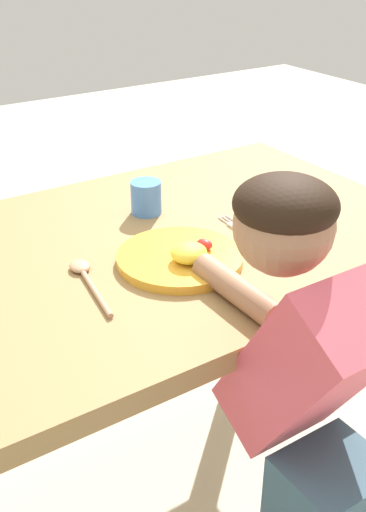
{
  "coord_description": "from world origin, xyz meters",
  "views": [
    {
      "loc": [
        -0.56,
        -1.03,
        1.32
      ],
      "look_at": [
        0.03,
        -0.12,
        0.74
      ],
      "focal_mm": 43.28,
      "sensor_mm": 36.0,
      "label": 1
    }
  ],
  "objects_px": {
    "fork": "(251,235)",
    "person": "(306,442)",
    "plate": "(181,257)",
    "spoon": "(86,276)",
    "drinking_cup": "(146,197)"
  },
  "relations": [
    {
      "from": "fork",
      "to": "person",
      "type": "distance_m",
      "value": 0.48
    },
    {
      "from": "spoon",
      "to": "person",
      "type": "bearing_deg",
      "value": -147.15
    },
    {
      "from": "fork",
      "to": "drinking_cup",
      "type": "xyz_separation_m",
      "value": [
        -0.13,
        0.23,
        0.04
      ]
    },
    {
      "from": "fork",
      "to": "person",
      "type": "height_order",
      "value": "person"
    },
    {
      "from": "plate",
      "to": "spoon",
      "type": "distance_m",
      "value": 0.19
    },
    {
      "from": "plate",
      "to": "fork",
      "type": "bearing_deg",
      "value": 5.33
    },
    {
      "from": "spoon",
      "to": "drinking_cup",
      "type": "relative_size",
      "value": 2.76
    },
    {
      "from": "fork",
      "to": "drinking_cup",
      "type": "bearing_deg",
      "value": 32.17
    },
    {
      "from": "plate",
      "to": "person",
      "type": "xyz_separation_m",
      "value": [
        0.01,
        -0.38,
        -0.18
      ]
    },
    {
      "from": "plate",
      "to": "drinking_cup",
      "type": "bearing_deg",
      "value": 75.54
    },
    {
      "from": "fork",
      "to": "person",
      "type": "xyz_separation_m",
      "value": [
        -0.19,
        -0.4,
        -0.17
      ]
    },
    {
      "from": "fork",
      "to": "drinking_cup",
      "type": "distance_m",
      "value": 0.27
    },
    {
      "from": "plate",
      "to": "person",
      "type": "relative_size",
      "value": 0.26
    },
    {
      "from": "spoon",
      "to": "person",
      "type": "distance_m",
      "value": 0.5
    },
    {
      "from": "plate",
      "to": "fork",
      "type": "distance_m",
      "value": 0.19
    }
  ]
}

